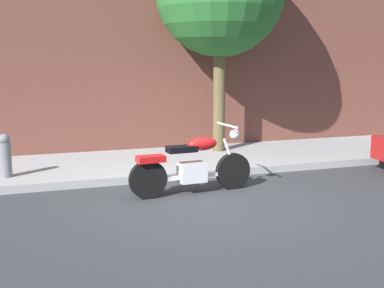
{
  "coord_description": "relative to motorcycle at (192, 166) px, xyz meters",
  "views": [
    {
      "loc": [
        -2.67,
        -7.14,
        2.2
      ],
      "look_at": [
        -0.1,
        0.45,
        0.82
      ],
      "focal_mm": 47.25,
      "sensor_mm": 36.0,
      "label": 1
    }
  ],
  "objects": [
    {
      "name": "ground_plane",
      "position": [
        0.1,
        -0.46,
        -0.46
      ],
      "size": [
        60.0,
        60.0,
        0.0
      ],
      "primitive_type": "plane",
      "color": "#303335"
    },
    {
      "name": "sidewalk",
      "position": [
        0.1,
        2.23,
        -0.39
      ],
      "size": [
        24.98,
        2.66,
        0.14
      ],
      "primitive_type": "cube",
      "color": "#959595",
      "rests_on": "ground"
    },
    {
      "name": "motorcycle",
      "position": [
        0.0,
        0.0,
        0.0
      ],
      "size": [
        2.13,
        0.7,
        1.11
      ],
      "color": "black",
      "rests_on": "ground"
    },
    {
      "name": "fire_hydrant",
      "position": [
        -2.88,
        1.59,
        -0.01
      ],
      "size": [
        0.2,
        0.2,
        0.91
      ],
      "color": "slate",
      "rests_on": "ground"
    }
  ]
}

